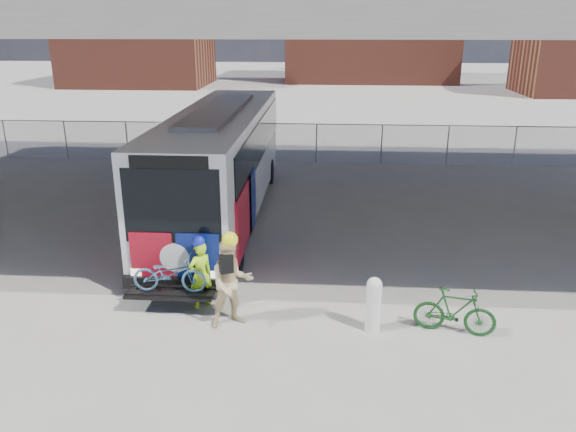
# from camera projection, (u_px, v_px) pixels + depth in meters

# --- Properties ---
(ground) EXTENTS (160.00, 160.00, 0.00)m
(ground) POSITION_uv_depth(u_px,v_px,m) (269.00, 268.00, 15.11)
(ground) COLOR #9E9991
(ground) RESTS_ON ground
(bus) EXTENTS (2.67, 12.90, 3.69)m
(bus) POSITION_uv_depth(u_px,v_px,m) (221.00, 156.00, 18.41)
(bus) COLOR silver
(bus) RESTS_ON ground
(overpass) EXTENTS (40.00, 16.00, 7.95)m
(overpass) POSITION_uv_depth(u_px,v_px,m) (281.00, 12.00, 16.73)
(overpass) COLOR #605E59
(overpass) RESTS_ON ground
(chainlink_fence) EXTENTS (30.00, 0.06, 30.00)m
(chainlink_fence) POSITION_uv_depth(u_px,v_px,m) (295.00, 132.00, 25.95)
(chainlink_fence) COLOR gray
(chainlink_fence) RESTS_ON ground
(brick_buildings) EXTENTS (54.00, 22.00, 12.00)m
(brick_buildings) POSITION_uv_depth(u_px,v_px,m) (327.00, 30.00, 58.69)
(brick_buildings) COLOR brown
(brick_buildings) RESTS_ON ground
(bollard) EXTENTS (0.32, 0.32, 1.24)m
(bollard) POSITION_uv_depth(u_px,v_px,m) (373.00, 302.00, 11.86)
(bollard) COLOR white
(bollard) RESTS_ON ground
(cyclist_hivis) EXTENTS (0.69, 0.67, 1.76)m
(cyclist_hivis) POSITION_uv_depth(u_px,v_px,m) (200.00, 273.00, 12.81)
(cyclist_hivis) COLOR #BBFF1A
(cyclist_hivis) RESTS_ON ground
(cyclist_tan) EXTENTS (1.18, 1.07, 2.16)m
(cyclist_tan) POSITION_uv_depth(u_px,v_px,m) (231.00, 282.00, 11.98)
(cyclist_tan) COLOR #D2B686
(cyclist_tan) RESTS_ON ground
(bike_parked) EXTENTS (1.76, 0.84, 1.02)m
(bike_parked) POSITION_uv_depth(u_px,v_px,m) (455.00, 311.00, 11.81)
(bike_parked) COLOR #144018
(bike_parked) RESTS_ON ground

